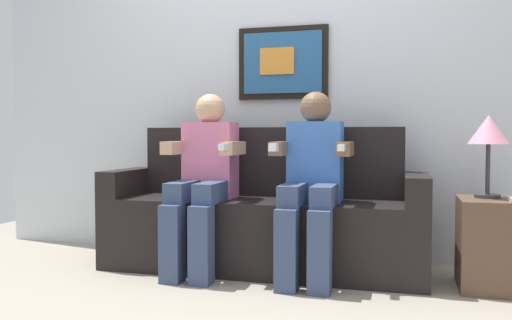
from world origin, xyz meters
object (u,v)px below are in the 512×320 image
Objects in this scene: side_table_right at (497,244)px; spare_remote_on_table at (512,199)px; person_on_right at (312,177)px; couch at (263,220)px; person_on_left at (204,175)px; table_lamp at (488,133)px.

side_table_right is 3.85× the size of spare_remote_on_table.
side_table_right is at bearing 3.47° from person_on_right.
person_on_left reaches higher than couch.
person_on_right is at bearing -176.53° from side_table_right.
spare_remote_on_table is (0.06, -0.06, 0.26)m from side_table_right.
person_on_right reaches higher than side_table_right.
table_lamp reaches higher than couch.
side_table_right is (1.35, -0.11, -0.06)m from couch.
spare_remote_on_table is (0.11, -0.11, -0.35)m from table_lamp.
person_on_left is 1.66m from table_lamp.
table_lamp reaches higher than side_table_right.
person_on_right is at bearing -179.98° from spare_remote_on_table.
person_on_right is at bearing -0.04° from person_on_left.
table_lamp is at bearing 6.35° from person_on_right.
side_table_right is (1.01, 0.06, -0.36)m from person_on_right.
person_on_right reaches higher than couch.
person_on_left is 1.00× the size of person_on_right.
side_table_right is at bearing 2.07° from person_on_left.
spare_remote_on_table is (1.08, 0.00, -0.10)m from person_on_right.
spare_remote_on_table is at bearing -44.69° from table_lamp.
side_table_right is at bearing -4.50° from couch.
spare_remote_on_table is at bearing -0.00° from person_on_left.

